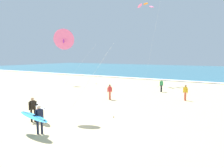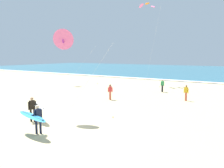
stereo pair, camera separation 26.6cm
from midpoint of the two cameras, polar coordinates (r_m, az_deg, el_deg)
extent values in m
plane|color=tan|center=(14.44, -10.11, -10.95)|extent=(160.00, 160.00, 0.00)
cube|color=#2D6075|center=(69.60, 24.52, 3.09)|extent=(160.00, 60.00, 0.08)
cube|color=white|center=(40.46, 18.74, 0.76)|extent=(160.00, 1.57, 0.01)
cylinder|color=black|center=(13.65, -18.47, -10.38)|extent=(0.13, 0.13, 0.88)
cylinder|color=black|center=(13.60, -17.49, -10.41)|extent=(0.13, 0.13, 0.88)
cube|color=black|center=(13.42, -18.11, -7.39)|extent=(0.23, 0.36, 0.60)
cube|color=white|center=(13.49, -18.37, -7.14)|extent=(0.03, 0.20, 0.32)
sphere|color=beige|center=(13.32, -18.18, -5.64)|extent=(0.21, 0.21, 0.21)
cylinder|color=black|center=(13.27, -18.96, -7.10)|extent=(0.09, 0.09, 0.26)
cylinder|color=black|center=(13.31, -19.40, -7.66)|extent=(0.26, 0.11, 0.14)
cylinder|color=black|center=(13.55, -17.29, -7.38)|extent=(0.09, 0.09, 0.56)
ellipsoid|color=#3399D8|center=(13.25, -19.40, -7.90)|extent=(2.47, 0.84, 0.29)
cube|color=#333333|center=(13.24, -19.41, -7.75)|extent=(2.11, 0.24, 0.20)
cube|color=#262628|center=(12.44, -16.84, -9.12)|extent=(0.12, 0.02, 0.14)
cylinder|color=black|center=(16.20, -19.81, -7.62)|extent=(0.13, 0.13, 0.88)
cylinder|color=black|center=(16.06, -19.02, -7.72)|extent=(0.13, 0.13, 0.88)
cube|color=black|center=(15.96, -19.53, -5.10)|extent=(0.30, 0.39, 0.60)
cube|color=red|center=(16.05, -19.66, -4.89)|extent=(0.08, 0.19, 0.32)
sphere|color=#A87A59|center=(15.87, -19.60, -3.62)|extent=(0.21, 0.21, 0.21)
cylinder|color=black|center=(15.89, -20.31, -5.34)|extent=(0.09, 0.09, 0.56)
cylinder|color=black|center=(16.01, -18.77, -4.63)|extent=(0.09, 0.09, 0.26)
cylinder|color=black|center=(16.12, -18.52, -5.01)|extent=(0.26, 0.16, 0.14)
ellipsoid|color=white|center=(16.09, -18.31, -5.17)|extent=(2.59, 1.34, 0.25)
cube|color=#333333|center=(16.08, -18.31, -5.04)|extent=(2.13, 0.75, 0.17)
cube|color=#262628|center=(15.13, -16.85, -6.18)|extent=(0.12, 0.05, 0.14)
cone|color=pink|center=(16.11, -11.98, 11.29)|extent=(1.49, 1.12, 1.45)
cube|color=purple|center=(16.10, -11.97, 10.79)|extent=(0.28, 0.47, 0.24)
cylinder|color=silver|center=(15.84, -5.57, 0.95)|extent=(3.03, 1.76, 5.30)
cylinder|color=brown|center=(16.23, 0.73, -8.57)|extent=(0.06, 0.06, 0.10)
cone|color=purple|center=(34.82, -11.67, 10.57)|extent=(1.03, 0.94, 0.99)
cube|color=green|center=(34.81, -11.67, 10.34)|extent=(0.24, 0.29, 0.24)
cylinder|color=silver|center=(34.68, -7.55, 5.16)|extent=(3.73, 3.05, 6.16)
cylinder|color=brown|center=(35.01, -3.53, 0.09)|extent=(0.06, 0.06, 0.10)
ellipsoid|color=pink|center=(36.87, 10.78, 19.09)|extent=(1.29, 1.17, 0.58)
ellipsoid|color=orange|center=(36.47, 9.33, 19.86)|extent=(1.29, 1.17, 0.20)
ellipsoid|color=pink|center=(35.94, 7.82, 19.46)|extent=(1.29, 1.17, 0.58)
cylinder|color=silver|center=(33.79, 10.83, 9.86)|extent=(3.32, 2.66, 11.85)
cylinder|color=brown|center=(32.25, 12.44, -0.70)|extent=(0.06, 0.06, 0.10)
cylinder|color=#D8593F|center=(23.31, 18.90, -3.11)|extent=(0.22, 0.22, 0.84)
cube|color=gold|center=(23.19, 18.98, -1.43)|extent=(0.35, 0.25, 0.54)
sphere|color=brown|center=(23.14, 19.02, -0.50)|extent=(0.20, 0.20, 0.20)
cylinder|color=gold|center=(23.30, 18.50, -1.62)|extent=(0.08, 0.08, 0.50)
cylinder|color=gold|center=(23.12, 19.43, -1.73)|extent=(0.08, 0.08, 0.50)
cylinder|color=black|center=(27.95, 13.17, -1.20)|extent=(0.22, 0.22, 0.84)
cube|color=#339351|center=(27.85, 13.21, 0.21)|extent=(0.34, 0.36, 0.54)
sphere|color=beige|center=(27.81, 13.23, 0.98)|extent=(0.20, 0.20, 0.20)
cylinder|color=#339351|center=(27.98, 13.57, 0.02)|extent=(0.08, 0.08, 0.50)
cylinder|color=#339351|center=(27.75, 12.84, -0.01)|extent=(0.08, 0.08, 0.50)
cylinder|color=#D8593F|center=(22.61, -0.13, -3.02)|extent=(0.22, 0.22, 0.84)
cube|color=red|center=(22.50, -0.13, -1.29)|extent=(0.37, 0.33, 0.54)
sphere|color=brown|center=(22.44, -0.14, -0.33)|extent=(0.20, 0.20, 0.20)
cylinder|color=red|center=(22.51, -0.67, -1.54)|extent=(0.08, 0.08, 0.50)
cylinder|color=red|center=(22.52, 0.40, -1.54)|extent=(0.08, 0.08, 0.50)
sphere|color=red|center=(19.54, -18.01, -5.90)|extent=(0.28, 0.28, 0.28)
camera|label=1|loc=(0.13, -89.61, 0.05)|focal=35.30mm
camera|label=2|loc=(0.13, 90.39, -0.05)|focal=35.30mm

